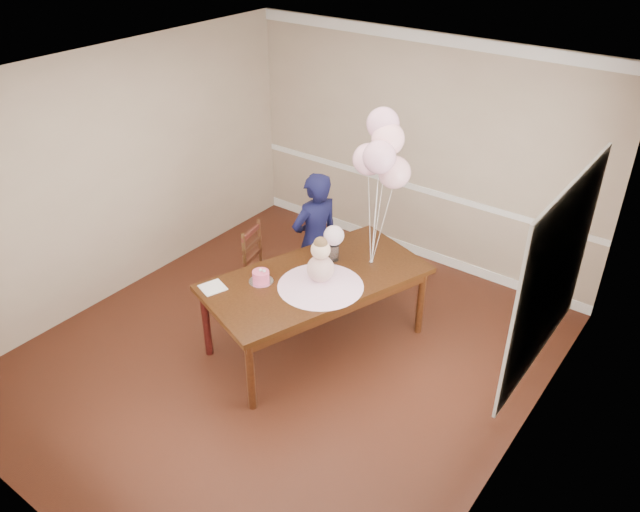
{
  "coord_description": "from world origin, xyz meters",
  "views": [
    {
      "loc": [
        3.15,
        -3.63,
        4.06
      ],
      "look_at": [
        0.18,
        0.34,
        1.05
      ],
      "focal_mm": 35.0,
      "sensor_mm": 36.0,
      "label": 1
    }
  ],
  "objects_px": {
    "dining_chair_seat": "(269,273)",
    "woman": "(315,241)",
    "dining_table_top": "(316,279)",
    "birthday_cake": "(261,276)"
  },
  "relations": [
    {
      "from": "woman",
      "to": "dining_chair_seat",
      "type": "bearing_deg",
      "value": -25.49
    },
    {
      "from": "dining_table_top",
      "to": "woman",
      "type": "distance_m",
      "value": 0.72
    },
    {
      "from": "dining_chair_seat",
      "to": "woman",
      "type": "bearing_deg",
      "value": 32.62
    },
    {
      "from": "dining_table_top",
      "to": "dining_chair_seat",
      "type": "xyz_separation_m",
      "value": [
        -0.79,
        0.21,
        -0.35
      ]
    },
    {
      "from": "dining_chair_seat",
      "to": "birthday_cake",
      "type": "bearing_deg",
      "value": -66.91
    },
    {
      "from": "dining_table_top",
      "to": "dining_chair_seat",
      "type": "bearing_deg",
      "value": -175.3
    },
    {
      "from": "dining_table_top",
      "to": "woman",
      "type": "xyz_separation_m",
      "value": [
        -0.44,
        0.57,
        0.0
      ]
    },
    {
      "from": "dining_table_top",
      "to": "dining_chair_seat",
      "type": "relative_size",
      "value": 5.15
    },
    {
      "from": "dining_chair_seat",
      "to": "woman",
      "type": "distance_m",
      "value": 0.62
    },
    {
      "from": "dining_table_top",
      "to": "birthday_cake",
      "type": "bearing_deg",
      "value": -113.96
    }
  ]
}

